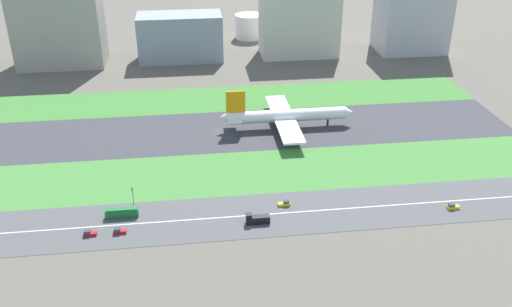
% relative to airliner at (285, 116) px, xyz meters
% --- Properties ---
extents(ground_plane, '(800.00, 800.00, 0.00)m').
position_rel_airliner_xyz_m(ground_plane, '(-31.90, -0.00, -6.23)').
color(ground_plane, '#5B564C').
extents(runway, '(280.00, 46.00, 0.10)m').
position_rel_airliner_xyz_m(runway, '(-31.90, -0.00, -6.18)').
color(runway, '#38383D').
rests_on(runway, ground_plane).
extents(grass_median_north, '(280.00, 36.00, 0.10)m').
position_rel_airliner_xyz_m(grass_median_north, '(-31.90, 41.00, -6.18)').
color(grass_median_north, '#3D7A33').
rests_on(grass_median_north, ground_plane).
extents(grass_median_south, '(280.00, 36.00, 0.10)m').
position_rel_airliner_xyz_m(grass_median_south, '(-31.90, -41.00, -6.18)').
color(grass_median_south, '#427F38').
rests_on(grass_median_south, ground_plane).
extents(highway, '(280.00, 28.00, 0.10)m').
position_rel_airliner_xyz_m(highway, '(-31.90, -73.00, -6.18)').
color(highway, '#4C4C4F').
rests_on(highway, ground_plane).
extents(highway_centerline, '(266.00, 0.50, 0.01)m').
position_rel_airliner_xyz_m(highway_centerline, '(-31.90, -73.00, -6.13)').
color(highway_centerline, silver).
rests_on(highway_centerline, highway).
extents(airliner, '(65.00, 56.00, 19.70)m').
position_rel_airliner_xyz_m(airliner, '(0.00, 0.00, 0.00)').
color(airliner, white).
rests_on(airliner, runway).
extents(car_0, '(4.40, 1.80, 2.00)m').
position_rel_airliner_xyz_m(car_0, '(-71.03, -78.00, -5.31)').
color(car_0, '#B2191E').
rests_on(car_0, highway).
extents(bus_0, '(11.60, 2.50, 3.50)m').
position_rel_airliner_xyz_m(bus_0, '(-70.90, -68.00, -4.41)').
color(bus_0, '#19662D').
rests_on(bus_0, highway).
extents(truck_1, '(8.40, 2.50, 4.00)m').
position_rel_airliner_xyz_m(truck_1, '(-23.41, -78.00, -4.56)').
color(truck_1, black).
rests_on(truck_1, highway).
extents(car_3, '(4.40, 1.80, 2.00)m').
position_rel_airliner_xyz_m(car_3, '(-80.98, -78.00, -5.31)').
color(car_3, '#B2191E').
rests_on(car_3, highway).
extents(car_1, '(4.40, 1.80, 2.00)m').
position_rel_airliner_xyz_m(car_1, '(49.00, -78.00, -5.31)').
color(car_1, yellow).
rests_on(car_1, highway).
extents(car_2, '(4.40, 1.80, 2.00)m').
position_rel_airliner_xyz_m(car_2, '(-11.82, -68.00, -5.31)').
color(car_2, yellow).
rests_on(car_2, highway).
extents(traffic_light, '(0.36, 0.50, 7.20)m').
position_rel_airliner_xyz_m(traffic_light, '(-67.37, -60.01, -1.94)').
color(traffic_light, '#4C4C51').
rests_on(traffic_light, highway).
extents(terminal_building, '(52.34, 31.82, 53.90)m').
position_rel_airliner_xyz_m(terminal_building, '(-121.90, 114.00, 20.72)').
color(terminal_building, '#9E998E').
rests_on(terminal_building, ground_plane).
extents(hangar_building, '(53.25, 25.62, 29.19)m').
position_rel_airliner_xyz_m(hangar_building, '(-48.06, 114.00, 8.36)').
color(hangar_building, gray).
rests_on(hangar_building, ground_plane).
extents(office_tower, '(49.97, 26.14, 48.74)m').
position_rel_airliner_xyz_m(office_tower, '(29.20, 114.00, 18.14)').
color(office_tower, beige).
rests_on(office_tower, ground_plane).
extents(cargo_warehouse, '(44.22, 31.70, 55.31)m').
position_rel_airliner_xyz_m(cargo_warehouse, '(105.59, 114.00, 21.42)').
color(cargo_warehouse, '#B2B2B7').
rests_on(cargo_warehouse, ground_plane).
extents(fuel_tank_west, '(23.64, 23.64, 14.43)m').
position_rel_airliner_xyz_m(fuel_tank_west, '(-35.43, 159.00, 0.98)').
color(fuel_tank_west, silver).
rests_on(fuel_tank_west, ground_plane).
extents(fuel_tank_centre, '(21.16, 21.16, 16.90)m').
position_rel_airliner_xyz_m(fuel_tank_centre, '(2.10, 159.00, 2.22)').
color(fuel_tank_centre, silver).
rests_on(fuel_tank_centre, ground_plane).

